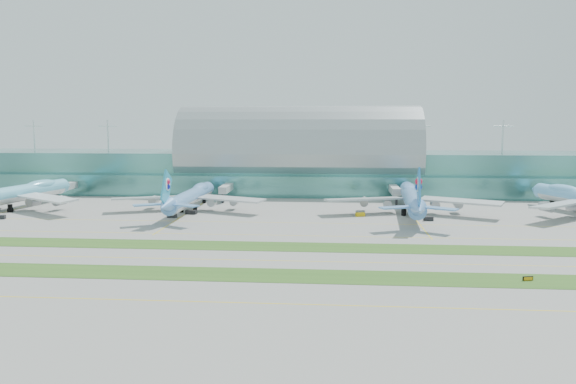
# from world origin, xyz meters

# --- Properties ---
(ground) EXTENTS (700.00, 700.00, 0.00)m
(ground) POSITION_xyz_m (0.00, 0.00, 0.00)
(ground) COLOR gray
(ground) RESTS_ON ground
(terminal) EXTENTS (340.00, 69.10, 36.00)m
(terminal) POSITION_xyz_m (0.01, 128.79, 14.23)
(terminal) COLOR #3D7A75
(terminal) RESTS_ON ground
(grass_strip_near) EXTENTS (420.00, 12.00, 0.08)m
(grass_strip_near) POSITION_xyz_m (0.00, -28.00, 0.04)
(grass_strip_near) COLOR #2D591E
(grass_strip_near) RESTS_ON ground
(grass_strip_far) EXTENTS (420.00, 12.00, 0.08)m
(grass_strip_far) POSITION_xyz_m (0.00, 2.00, 0.04)
(grass_strip_far) COLOR #2D591E
(grass_strip_far) RESTS_ON ground
(taxiline_a) EXTENTS (420.00, 0.35, 0.01)m
(taxiline_a) POSITION_xyz_m (0.00, -48.00, 0.01)
(taxiline_a) COLOR yellow
(taxiline_a) RESTS_ON ground
(taxiline_b) EXTENTS (420.00, 0.35, 0.01)m
(taxiline_b) POSITION_xyz_m (0.00, -14.00, 0.01)
(taxiline_b) COLOR yellow
(taxiline_b) RESTS_ON ground
(taxiline_c) EXTENTS (420.00, 0.35, 0.01)m
(taxiline_c) POSITION_xyz_m (0.00, 18.00, 0.01)
(taxiline_c) COLOR yellow
(taxiline_c) RESTS_ON ground
(taxiline_d) EXTENTS (420.00, 0.35, 0.01)m
(taxiline_d) POSITION_xyz_m (0.00, 40.00, 0.01)
(taxiline_d) COLOR yellow
(taxiline_d) RESTS_ON ground
(airliner_a) EXTENTS (68.42, 78.59, 21.74)m
(airliner_a) POSITION_xyz_m (-111.80, 58.95, 6.71)
(airliner_a) COLOR #65BFDF
(airliner_a) RESTS_ON ground
(airliner_b) EXTENTS (62.02, 70.29, 19.37)m
(airliner_b) POSITION_xyz_m (-39.63, 63.40, 5.97)
(airliner_b) COLOR #6298D8
(airliner_b) RESTS_ON ground
(airliner_c) EXTENTS (66.80, 76.03, 20.91)m
(airliner_c) POSITION_xyz_m (47.12, 62.50, 6.45)
(airliner_c) COLOR #659ADE
(airliner_c) RESTS_ON ground
(gse_b) EXTENTS (3.64, 2.25, 1.48)m
(gse_b) POSITION_xyz_m (-104.36, 38.84, 0.74)
(gse_b) COLOR black
(gse_b) RESTS_ON ground
(gse_c) EXTENTS (4.05, 2.73, 1.50)m
(gse_c) POSITION_xyz_m (-42.65, 46.99, 0.75)
(gse_c) COLOR black
(gse_c) RESTS_ON ground
(gse_d) EXTENTS (4.38, 2.40, 1.54)m
(gse_d) POSITION_xyz_m (-37.43, 55.21, 0.77)
(gse_d) COLOR black
(gse_d) RESTS_ON ground
(gse_e) EXTENTS (3.65, 2.41, 1.45)m
(gse_e) POSITION_xyz_m (27.25, 55.18, 0.73)
(gse_e) COLOR gold
(gse_e) RESTS_ON ground
(gse_f) EXTENTS (3.49, 1.95, 1.49)m
(gse_f) POSITION_xyz_m (51.34, 47.98, 0.75)
(gse_f) COLOR black
(gse_f) RESTS_ON ground
(taxiway_sign_east) EXTENTS (2.47, 0.84, 1.05)m
(taxiway_sign_east) POSITION_xyz_m (60.85, -27.73, 0.52)
(taxiway_sign_east) COLOR black
(taxiway_sign_east) RESTS_ON ground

